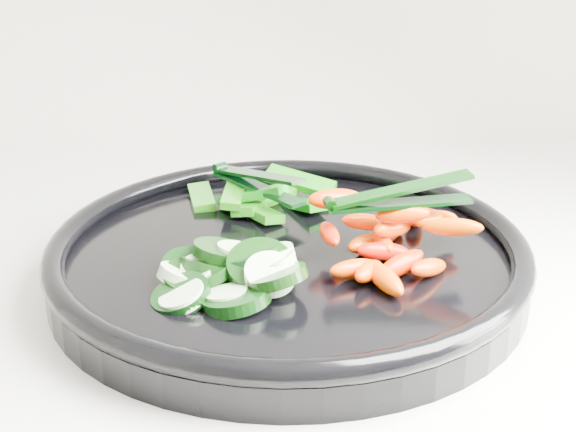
{
  "coord_description": "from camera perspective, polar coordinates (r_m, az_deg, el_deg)",
  "views": [
    {
      "loc": [
        -0.64,
        1.07,
        1.22
      ],
      "look_at": [
        -0.63,
        1.64,
        0.99
      ],
      "focal_mm": 50.0,
      "sensor_mm": 36.0,
      "label": 1
    }
  ],
  "objects": [
    {
      "name": "carrot_pile",
      "position": [
        0.62,
        7.38,
        -1.42
      ],
      "size": [
        0.13,
        0.17,
        0.05
      ],
      "color": "#E23800",
      "rests_on": "veggie_tray"
    },
    {
      "name": "pepper_pile",
      "position": [
        0.71,
        -2.17,
        1.31
      ],
      "size": [
        0.14,
        0.1,
        0.04
      ],
      "color": "#19740B",
      "rests_on": "veggie_tray"
    },
    {
      "name": "tong_carrot",
      "position": [
        0.61,
        7.7,
        1.35
      ],
      "size": [
        0.11,
        0.04,
        0.02
      ],
      "color": "black",
      "rests_on": "carrot_pile"
    },
    {
      "name": "veggie_tray",
      "position": [
        0.63,
        0.0,
        -2.91
      ],
      "size": [
        0.43,
        0.43,
        0.04
      ],
      "color": "black",
      "rests_on": "counter"
    },
    {
      "name": "tong_pepper",
      "position": [
        0.7,
        -2.37,
        2.56
      ],
      "size": [
        0.08,
        0.1,
        0.02
      ],
      "color": "black",
      "rests_on": "pepper_pile"
    },
    {
      "name": "cucumber_pile",
      "position": [
        0.58,
        -4.66,
        -4.1
      ],
      "size": [
        0.12,
        0.11,
        0.04
      ],
      "color": "black",
      "rests_on": "veggie_tray"
    }
  ]
}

